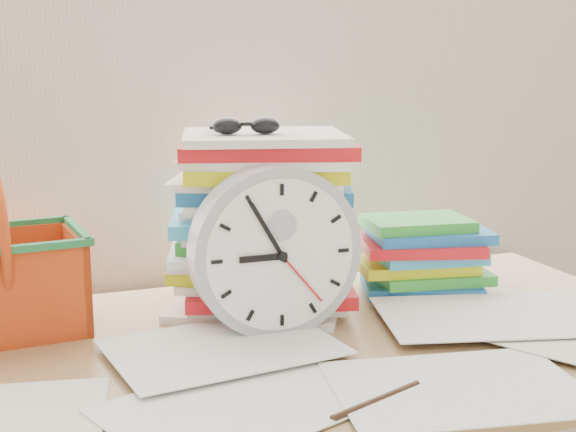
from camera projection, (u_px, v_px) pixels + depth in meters
name	position (u px, v px, depth m)	size (l,w,h in m)	color
desk	(267.00, 388.00, 1.25)	(1.40, 0.70, 0.75)	olive
paper_stack	(262.00, 222.00, 1.38)	(0.31, 0.26, 0.31)	white
clock	(275.00, 251.00, 1.25)	(0.27, 0.27, 0.05)	#9EA1A9
sunglasses	(246.00, 126.00, 1.31)	(0.13, 0.11, 0.03)	black
book_stack	(422.00, 254.00, 1.50)	(0.24, 0.18, 0.14)	white
basket	(0.00, 254.00, 1.26)	(0.26, 0.20, 0.26)	#E14B16
pen	(377.00, 401.00, 1.02)	(0.01, 0.01, 0.16)	black
scattered_papers	(266.00, 339.00, 1.24)	(1.26, 0.42, 0.02)	white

